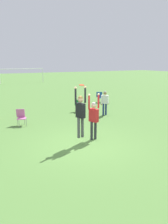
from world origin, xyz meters
name	(u,v)px	position (x,y,z in m)	size (l,w,h in m)	color
ground_plane	(85,144)	(0.00, 0.00, 0.00)	(120.00, 120.00, 0.00)	#56843D
person_jumping	(80,111)	(-0.17, 0.10, 1.49)	(0.55, 0.44, 2.20)	#4C4C51
person_defending	(94,116)	(0.63, 0.36, 1.13)	(0.59, 0.48, 2.12)	#2D2D38
frisbee	(82,85)	(0.00, 0.30, 2.53)	(0.23, 0.23, 0.06)	#E04C23
camping_chair_0	(21,116)	(-1.73, 4.25, 0.53)	(0.60, 0.66, 0.92)	gray
camping_chair_1	(79,104)	(2.64, 5.73, 0.52)	(0.50, 0.53, 0.86)	gray
camping_chair_2	(100,96)	(5.93, 8.06, 0.52)	(0.67, 0.73, 0.91)	gray
person_spectator_far	(105,101)	(3.68, 3.98, 0.97)	(0.61, 0.46, 1.62)	navy
soccer_goal	(22,72)	(4.15, 28.94, 1.84)	(7.10, 0.10, 2.35)	white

